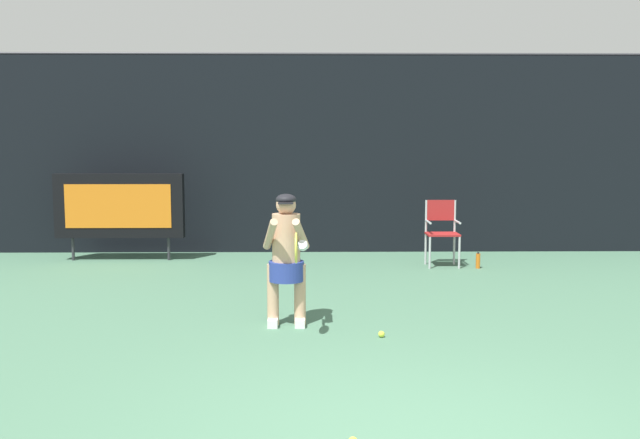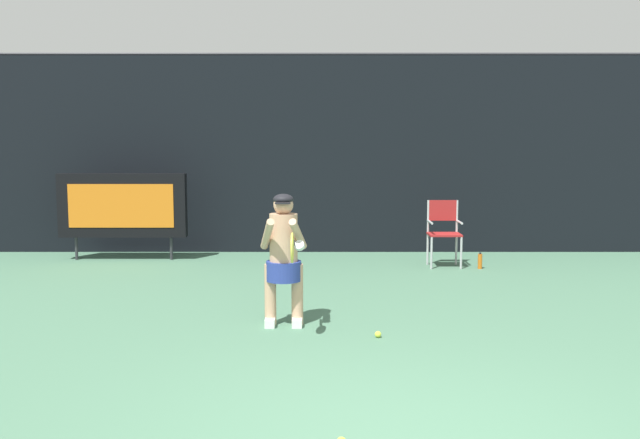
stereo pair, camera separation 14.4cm
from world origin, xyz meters
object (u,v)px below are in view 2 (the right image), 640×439
(umpire_chair, at_px, (445,229))
(tennis_player, at_px, (285,254))
(scoreboard, at_px, (123,206))
(water_bottle, at_px, (481,261))
(tennis_racket, at_px, (293,247))
(tennis_ball_loose, at_px, (379,334))

(umpire_chair, relative_size, tennis_player, 0.74)
(scoreboard, xyz_separation_m, tennis_player, (3.01, -4.34, -0.15))
(umpire_chair, xyz_separation_m, water_bottle, (0.55, -0.25, -0.50))
(umpire_chair, distance_m, tennis_player, 4.45)
(water_bottle, relative_size, tennis_player, 0.18)
(water_bottle, bearing_deg, umpire_chair, 155.58)
(tennis_racket, bearing_deg, umpire_chair, 67.24)
(scoreboard, bearing_deg, umpire_chair, -6.52)
(scoreboard, bearing_deg, water_bottle, -8.27)
(tennis_racket, height_order, tennis_ball_loose, tennis_racket)
(umpire_chair, height_order, tennis_ball_loose, umpire_chair)
(scoreboard, height_order, tennis_ball_loose, scoreboard)
(scoreboard, xyz_separation_m, umpire_chair, (5.45, -0.62, -0.33))
(scoreboard, xyz_separation_m, water_bottle, (6.00, -0.87, -0.82))
(tennis_ball_loose, bearing_deg, scoreboard, 129.62)
(tennis_racket, xyz_separation_m, tennis_ball_loose, (0.89, 0.11, -0.93))
(umpire_chair, bearing_deg, tennis_racket, -118.08)
(umpire_chair, bearing_deg, tennis_player, -123.20)
(tennis_player, bearing_deg, umpire_chair, 56.80)
(tennis_player, height_order, tennis_racket, tennis_player)
(scoreboard, xyz_separation_m, tennis_racket, (3.13, -4.96, 0.02))
(tennis_ball_loose, bearing_deg, tennis_player, 153.22)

